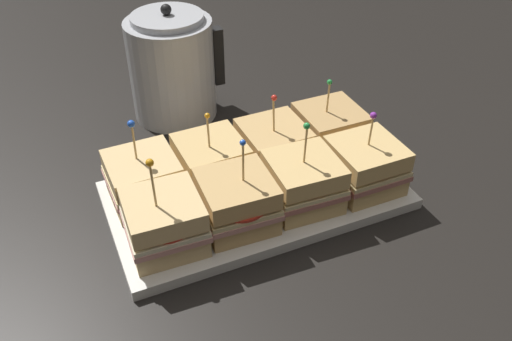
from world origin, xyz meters
TOP-DOWN VIEW (x-y plane):
  - ground_plane at (0.00, 0.00)m, footprint 6.00×6.00m
  - serving_platter at (0.00, 0.00)m, footprint 0.47×0.26m
  - sandwich_front_far_left at (-0.17, -0.06)m, footprint 0.11×0.11m
  - sandwich_front_center_left at (-0.06, -0.06)m, footprint 0.11×0.11m
  - sandwich_front_center_right at (0.06, -0.05)m, footprint 0.11×0.11m
  - sandwich_front_far_right at (0.17, -0.06)m, footprint 0.11×0.11m
  - sandwich_back_far_left at (-0.17, 0.06)m, footprint 0.11×0.11m
  - sandwich_back_center_left at (-0.06, 0.06)m, footprint 0.11×0.11m
  - sandwich_back_center_right at (0.06, 0.06)m, footprint 0.11×0.11m
  - sandwich_back_far_right at (0.17, 0.06)m, footprint 0.11×0.11m
  - kettle_steel at (-0.04, 0.32)m, footprint 0.19×0.16m

SIDE VIEW (x-z plane):
  - ground_plane at x=0.00m, z-range 0.00..0.00m
  - serving_platter at x=0.00m, z-range 0.00..0.02m
  - sandwich_back_center_left at x=-0.06m, z-range -0.01..0.12m
  - sandwich_back_center_right at x=0.06m, z-range -0.01..0.13m
  - sandwich_back_far_left at x=-0.17m, z-range -0.02..0.13m
  - sandwich_front_far_right at x=0.17m, z-range -0.01..0.13m
  - sandwich_front_center_right at x=0.06m, z-range -0.02..0.13m
  - sandwich_front_center_left at x=-0.06m, z-range -0.02..0.13m
  - sandwich_back_far_right at x=0.17m, z-range -0.01..0.13m
  - sandwich_front_far_left at x=-0.17m, z-range -0.02..0.14m
  - kettle_steel at x=-0.04m, z-range -0.01..0.22m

